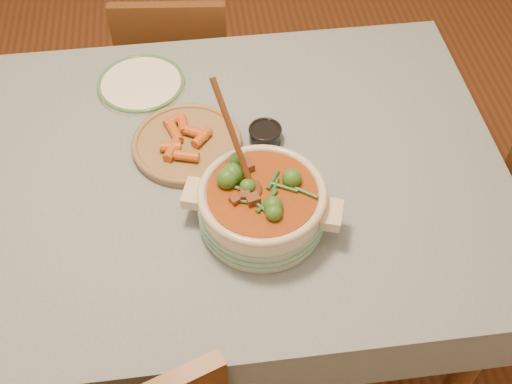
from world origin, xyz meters
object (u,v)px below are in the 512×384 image
at_px(white_plate, 141,84).
at_px(condiment_bowl, 265,134).
at_px(dining_table, 183,194).
at_px(stew_casserole, 262,203).
at_px(fried_plate, 187,142).
at_px(chair_far, 178,71).

xyz_separation_m(white_plate, condiment_bowl, (0.32, -0.26, 0.01)).
relative_size(dining_table, condiment_bowl, 18.94).
xyz_separation_m(dining_table, stew_casserole, (0.19, -0.19, 0.17)).
bearing_deg(condiment_bowl, stew_casserole, -99.54).
bearing_deg(fried_plate, condiment_bowl, -0.69).
distance_m(white_plate, chair_far, 0.53).
xyz_separation_m(dining_table, white_plate, (-0.09, 0.34, 0.10)).
bearing_deg(fried_plate, chair_far, 91.76).
relative_size(stew_casserole, white_plate, 1.50).
height_order(stew_casserole, fried_plate, stew_casserole).
height_order(stew_casserole, white_plate, stew_casserole).
xyz_separation_m(condiment_bowl, fried_plate, (-0.21, 0.00, -0.01)).
xyz_separation_m(white_plate, fried_plate, (0.12, -0.26, 0.01)).
bearing_deg(condiment_bowl, white_plate, 141.48).
distance_m(white_plate, condiment_bowl, 0.41).
relative_size(stew_casserole, condiment_bowl, 4.25).
xyz_separation_m(dining_table, condiment_bowl, (0.23, 0.08, 0.12)).
bearing_deg(condiment_bowl, dining_table, -160.60).
relative_size(white_plate, chair_far, 0.31).
bearing_deg(white_plate, chair_far, 77.16).
bearing_deg(fried_plate, white_plate, 114.57).
bearing_deg(dining_table, white_plate, 105.10).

